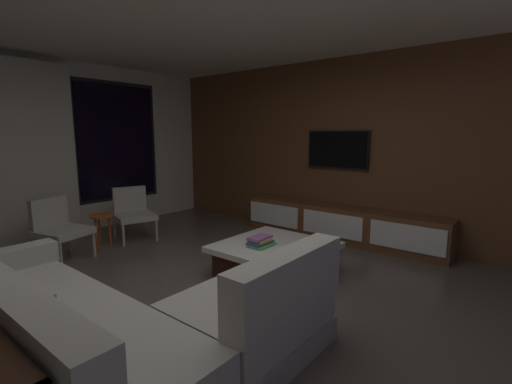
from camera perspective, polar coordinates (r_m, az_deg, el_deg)
name	(u,v)px	position (r m, az deg, el deg)	size (l,w,h in m)	color
floor	(208,312)	(3.46, -7.56, -18.23)	(9.20, 9.20, 0.00)	#564C44
back_wall_with_window	(30,151)	(6.21, -32.05, 5.55)	(6.60, 0.30, 2.70)	beige
media_wall	(356,150)	(5.63, 15.50, 6.44)	(0.12, 7.80, 2.70)	brown
sectional_couch	(113,328)	(2.78, -21.68, -19.29)	(1.98, 2.50, 0.82)	gray
coffee_table	(275,259)	(4.15, 3.02, -10.51)	(1.16, 1.16, 0.36)	#341B0F
book_stack_on_coffee_table	(260,242)	(4.02, 0.71, -7.85)	(0.30, 0.21, 0.11)	#67CE63
accent_chair_near_window	(133,211)	(5.79, -18.83, -2.78)	(0.68, 0.69, 0.78)	#B2ADA0
accent_chair_by_curtain	(58,226)	(5.24, -28.74, -4.67)	(0.66, 0.67, 0.78)	#B2ADA0
side_stool	(102,221)	(5.55, -23.09, -4.18)	(0.32, 0.32, 0.46)	#BF4C1E
media_console	(341,224)	(5.54, 13.32, -5.00)	(0.46, 3.10, 0.52)	brown
mounted_tv	(337,149)	(5.63, 12.71, 6.55)	(0.05, 0.98, 0.57)	black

